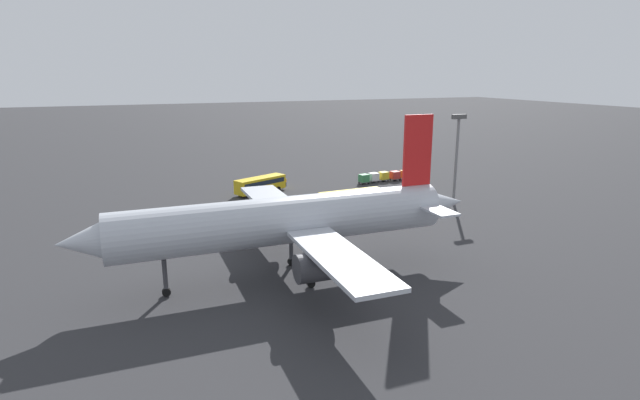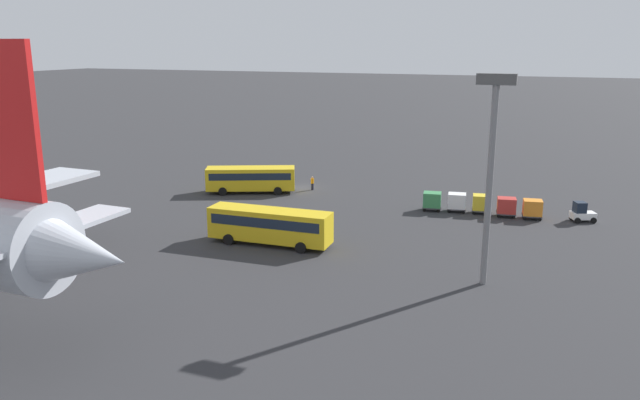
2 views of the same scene
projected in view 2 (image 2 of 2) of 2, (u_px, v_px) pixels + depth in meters
ground_plane at (300, 188)px, 79.90m from camera, size 600.00×600.00×0.00m
shuttle_bus_near at (251, 178)px, 77.00m from camera, size 11.06×6.96×3.15m
shuttle_bus_far at (270, 224)px, 57.02m from camera, size 11.58×3.35×3.30m
baggage_tug at (582, 213)px, 64.64m from camera, size 2.74×2.39×2.10m
worker_person at (312, 183)px, 78.58m from camera, size 0.38×0.38×1.74m
cargo_cart_orange at (533, 208)px, 65.48m from camera, size 2.22×1.96×2.06m
cargo_cart_red at (507, 206)px, 66.35m from camera, size 2.22×1.96×2.06m
cargo_cart_yellow at (482, 203)px, 67.62m from camera, size 2.22×1.96×2.06m
cargo_cart_white at (457, 201)px, 68.28m from camera, size 2.22×1.96×2.06m
cargo_cart_green at (432, 200)px, 68.79m from camera, size 2.22×1.96×2.06m
light_pole at (491, 157)px, 45.71m from camera, size 2.80×0.70×15.94m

